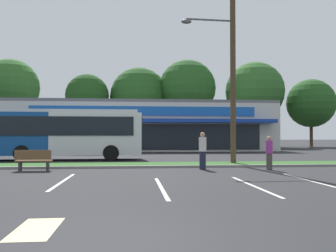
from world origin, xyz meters
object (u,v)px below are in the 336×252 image
(city_bus, at_px, (43,133))
(car_2, at_px, (89,145))
(pedestrian_by_pole, at_px, (203,151))
(pedestrian_near_bench, at_px, (269,153))
(bus_stop_bench, at_px, (34,160))
(utility_pole, at_px, (231,58))

(city_bus, xyz_separation_m, car_2, (2.18, 6.77, -0.99))
(city_bus, distance_m, pedestrian_by_pole, 11.70)
(pedestrian_near_bench, bearing_deg, bus_stop_bench, -125.09)
(city_bus, xyz_separation_m, pedestrian_by_pole, (9.10, -7.30, -0.88))
(pedestrian_near_bench, xyz_separation_m, pedestrian_by_pole, (-3.02, 0.61, 0.09))
(car_2, bearing_deg, pedestrian_near_bench, -55.91)
(utility_pole, relative_size, pedestrian_by_pole, 6.23)
(city_bus, height_order, car_2, city_bus)
(bus_stop_bench, relative_size, pedestrian_by_pole, 0.91)
(utility_pole, bearing_deg, pedestrian_near_bench, -71.99)
(car_2, bearing_deg, bus_stop_bench, -93.46)
(bus_stop_bench, bearing_deg, pedestrian_near_bench, 176.73)
(city_bus, distance_m, bus_stop_bench, 7.53)
(pedestrian_near_bench, bearing_deg, city_bus, -154.99)
(utility_pole, height_order, car_2, utility_pole)
(city_bus, bearing_deg, pedestrian_by_pole, -39.12)
(city_bus, relative_size, bus_stop_bench, 8.00)
(utility_pole, xyz_separation_m, car_2, (-8.95, 11.64, -5.06))
(bus_stop_bench, bearing_deg, car_2, -93.46)
(car_2, bearing_deg, pedestrian_by_pole, -63.83)
(pedestrian_by_pole, bearing_deg, bus_stop_bench, 158.00)
(utility_pole, height_order, bus_stop_bench, utility_pole)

